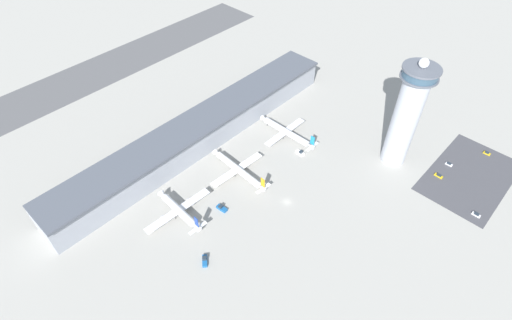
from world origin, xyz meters
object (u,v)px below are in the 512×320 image
object	(u,v)px
airplane_gate_bravo	(238,170)
service_truck_baggage	(300,153)
car_black_suv	(476,215)
service_truck_fuel	(205,261)
car_red_hatchback	(439,176)
car_grey_coupe	(487,153)
airplane_gate_charlie	(286,132)
service_truck_catering	(222,208)
airplane_gate_alpha	(179,210)
car_white_wagon	(449,164)
control_tower	(407,115)

from	to	relation	value
airplane_gate_bravo	service_truck_baggage	xyz separation A→B (m)	(38.08, -15.02, -3.25)
car_black_suv	service_truck_fuel	bearing A→B (deg)	144.40
service_truck_fuel	car_red_hatchback	world-z (taller)	service_truck_fuel
airplane_gate_bravo	service_truck_baggage	world-z (taller)	airplane_gate_bravo
car_grey_coupe	car_black_suv	size ratio (longest dim) A/B	0.91
airplane_gate_charlie	service_truck_baggage	bearing A→B (deg)	-109.73
car_grey_coupe	service_truck_catering	bearing A→B (deg)	148.30
service_truck_fuel	car_grey_coupe	distance (m)	180.67
airplane_gate_alpha	service_truck_baggage	bearing A→B (deg)	-11.50
service_truck_fuel	car_white_wagon	bearing A→B (deg)	-21.63
airplane_gate_alpha	car_grey_coupe	world-z (taller)	airplane_gate_alpha
car_white_wagon	car_grey_coupe	size ratio (longest dim) A/B	1.02
airplane_gate_bravo	car_grey_coupe	distance (m)	151.54
airplane_gate_charlie	car_white_wagon	xyz separation A→B (m)	(46.99, -86.22, -3.70)
control_tower	airplane_gate_alpha	size ratio (longest dim) A/B	1.72
airplane_gate_alpha	car_black_suv	bearing A→B (deg)	-46.62
car_red_hatchback	control_tower	bearing A→B (deg)	101.06
airplane_gate_alpha	service_truck_catering	xyz separation A→B (m)	(18.01, -12.73, -3.63)
service_truck_baggage	car_red_hatchback	world-z (taller)	service_truck_baggage
airplane_gate_bravo	car_red_hatchback	world-z (taller)	airplane_gate_bravo
service_truck_catering	car_red_hatchback	size ratio (longest dim) A/B	1.34
airplane_gate_bravo	airplane_gate_alpha	bearing A→B (deg)	178.25
car_white_wagon	car_black_suv	world-z (taller)	car_black_suv
car_black_suv	airplane_gate_charlie	bearing A→B (deg)	100.44
service_truck_catering	car_black_suv	distance (m)	133.82
airplane_gate_charlie	car_black_suv	distance (m)	114.81
airplane_gate_charlie	car_white_wagon	size ratio (longest dim) A/B	10.27
service_truck_fuel	car_black_suv	xyz separation A→B (m)	(115.89, -82.98, -0.39)
car_grey_coupe	car_black_suv	bearing A→B (deg)	-164.79
car_white_wagon	service_truck_fuel	bearing A→B (deg)	158.37
control_tower	service_truck_fuel	size ratio (longest dim) A/B	10.93
control_tower	airplane_gate_charlie	xyz separation A→B (m)	(-28.63, 59.09, -29.08)
service_truck_baggage	airplane_gate_alpha	bearing A→B (deg)	168.50
service_truck_baggage	car_red_hatchback	distance (m)	80.29
airplane_gate_charlie	car_white_wagon	world-z (taller)	airplane_gate_charlie
control_tower	airplane_gate_bravo	bearing A→B (deg)	141.41
car_white_wagon	car_red_hatchback	distance (m)	13.10
car_white_wagon	car_red_hatchback	xyz separation A→B (m)	(-13.10, 0.21, 0.04)
airplane_gate_alpha	car_black_suv	world-z (taller)	airplane_gate_alpha
airplane_gate_alpha	service_truck_fuel	world-z (taller)	airplane_gate_alpha
airplane_gate_alpha	car_white_wagon	world-z (taller)	airplane_gate_alpha
airplane_gate_bravo	service_truck_fuel	bearing A→B (deg)	-150.76
car_black_suv	control_tower	bearing A→B (deg)	81.70
control_tower	car_red_hatchback	xyz separation A→B (m)	(5.26, -26.92, -32.74)
control_tower	car_red_hatchback	distance (m)	42.71
airplane_gate_charlie	service_truck_fuel	bearing A→B (deg)	-162.56
airplane_gate_bravo	service_truck_catering	xyz separation A→B (m)	(-24.01, -11.44, -3.18)
airplane_gate_bravo	car_white_wagon	distance (m)	124.50
car_white_wagon	car_grey_coupe	bearing A→B (deg)	-27.18
car_grey_coupe	car_red_hatchback	distance (m)	40.09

